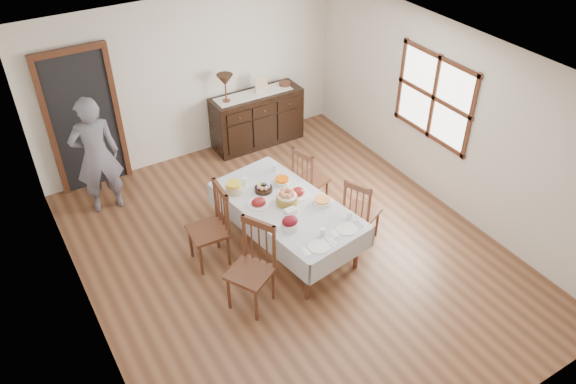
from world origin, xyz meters
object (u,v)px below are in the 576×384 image
chair_left_near (253,265)px  chair_right_near (360,211)px  table_lamp (225,81)px  dining_table (286,209)px  chair_right_far (309,178)px  chair_left_far (212,226)px  sideboard (257,119)px  person (95,152)px

chair_left_near → chair_right_near: chair_left_near is taller
table_lamp → dining_table: bearing=-99.5°
chair_right_near → chair_right_far: size_ratio=0.99×
table_lamp → chair_left_near: bearing=-111.5°
chair_left_far → table_lamp: size_ratio=2.40×
chair_right_far → sideboard: bearing=-22.2°
chair_left_far → chair_right_near: size_ratio=1.13×
sideboard → person: 2.82m
dining_table → chair_left_near: bearing=-151.7°
dining_table → chair_left_near: size_ratio=1.97×
chair_left_near → chair_left_far: 0.90m
chair_left_near → sideboard: size_ratio=0.73×
chair_left_near → chair_right_near: bearing=68.8°
chair_left_near → chair_left_far: chair_left_near is taller
dining_table → chair_right_far: chair_right_far is taller
dining_table → chair_right_near: (0.89, -0.38, -0.13)m
chair_right_far → chair_right_near: bearing=175.2°
chair_left_far → person: person is taller
chair_left_far → person: size_ratio=0.59×
chair_right_near → person: 3.67m
table_lamp → chair_right_near: bearing=-81.0°
chair_left_far → sideboard: (1.89, 2.28, -0.10)m
chair_left_near → chair_right_near: (1.72, 0.24, -0.07)m
table_lamp → chair_left_far: bearing=-120.6°
sideboard → table_lamp: 0.97m
chair_right_far → person: 2.95m
table_lamp → person: bearing=-168.3°
chair_right_near → table_lamp: (-0.47, 2.93, 0.78)m
dining_table → chair_right_near: 0.98m
chair_left_near → chair_left_far: size_ratio=1.01×
chair_right_far → table_lamp: (-0.29, 1.96, 0.77)m
person → sideboard: bearing=-166.2°
person → chair_left_near: bearing=113.8°
person → chair_left_far: bearing=119.6°
chair_right_near → dining_table: bearing=42.0°
chair_left_far → table_lamp: table_lamp is taller
dining_table → table_lamp: bearing=71.7°
chair_left_near → chair_right_far: (1.54, 1.21, -0.06)m
table_lamp → chair_right_far: bearing=-81.6°
chair_left_far → sideboard: bearing=143.9°
chair_left_near → sideboard: 3.64m
chair_right_far → person: (-2.50, 1.50, 0.44)m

